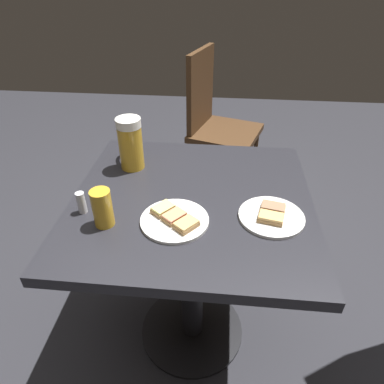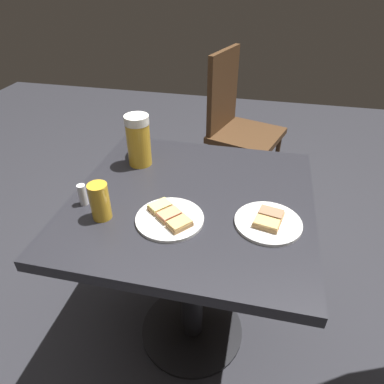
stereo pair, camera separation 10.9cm
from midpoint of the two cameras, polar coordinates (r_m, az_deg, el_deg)
The scene contains 8 objects.
ground_plane at distance 1.64m, azimuth -2.06°, elevation -21.99°, with size 6.00×6.00×0.00m, color #28282D.
cafe_table at distance 1.20m, azimuth -2.62°, elevation -6.91°, with size 0.77×0.75×0.73m.
plate_near at distance 1.01m, azimuth -6.04°, elevation -4.64°, with size 0.20×0.20×0.03m.
plate_far at distance 1.03m, azimuth 10.14°, elevation -4.01°, with size 0.19×0.19×0.03m.
beer_mug at distance 1.25m, azimuth -12.73°, elevation 7.87°, with size 0.09×0.14×0.19m.
beer_glass_small at distance 1.01m, azimuth -17.72°, elevation -2.68°, with size 0.06×0.06×0.11m, color gold.
salt_shaker at distance 1.09m, azimuth -20.70°, elevation -1.77°, with size 0.03×0.03×0.07m, color silver.
cafe_chair at distance 2.11m, azimuth 2.41°, elevation 11.75°, with size 0.48×0.48×0.95m.
Camera 1 is at (0.09, -0.89, 1.37)m, focal length 32.06 mm.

